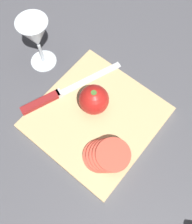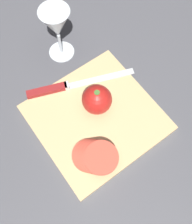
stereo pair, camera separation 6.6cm
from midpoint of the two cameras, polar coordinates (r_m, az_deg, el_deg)
The scene contains 6 objects.
ground_plane at distance 0.72m, azimuth 5.56°, elevation 0.70°, with size 3.00×3.00×0.00m, color #4C4C51.
cutting_board at distance 0.69m, azimuth 2.70°, elevation -1.58°, with size 0.31×0.30×0.02m.
wine_glass at distance 0.72m, azimuth -5.92°, elevation 17.92°, with size 0.08×0.08×0.16m.
whole_tomato at distance 0.66m, azimuth 3.03°, elevation 2.40°, with size 0.08×0.08×0.08m.
knife at distance 0.71m, azimuth -5.75°, elevation 4.94°, with size 0.29×0.12×0.01m.
tomato_slice_stack_near at distance 0.63m, azimuth 2.72°, elevation -9.99°, with size 0.10×0.11×0.03m.
Camera 2 is at (0.20, 0.21, 0.65)m, focal length 42.00 mm.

